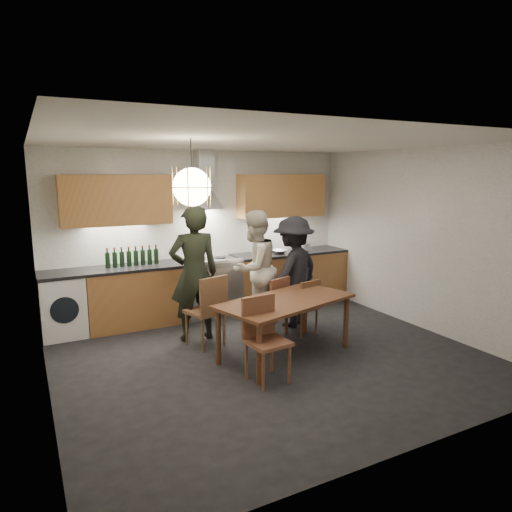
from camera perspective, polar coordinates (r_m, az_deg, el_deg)
name	(u,v)px	position (r m, az deg, el deg)	size (l,w,h in m)	color
ground	(270,356)	(5.81, 1.73, -12.37)	(5.00, 5.00, 0.00)	black
room_shell	(271,219)	(5.39, 1.83, 4.61)	(5.02, 4.52, 2.61)	white
counter_run	(212,286)	(7.36, -5.50, -3.80)	(5.00, 0.62, 0.90)	#BA7E47
range_stove	(211,287)	(7.35, -5.66, -3.90)	(0.90, 0.60, 0.92)	silver
wall_fixtures	(206,197)	(7.25, -6.22, 7.36)	(4.30, 0.54, 1.10)	tan
pendant_lamp	(192,187)	(4.86, -8.03, 8.54)	(0.43, 0.43, 0.70)	black
dining_table	(286,306)	(5.63, 3.71, -6.27)	(1.87, 1.28, 0.72)	brown
chair_back_left	(209,307)	(5.95, -5.89, -6.30)	(0.53, 0.53, 0.95)	brown
chair_back_mid	(275,302)	(6.34, 2.35, -5.82)	(0.48, 0.48, 0.84)	brown
chair_back_right	(306,304)	(6.39, 6.23, -5.95)	(0.42, 0.42, 0.80)	brown
chair_front	(263,333)	(5.04, 0.94, -9.57)	(0.45, 0.45, 0.92)	brown
person_left	(194,274)	(6.17, -7.74, -2.20)	(0.67, 0.44, 1.83)	black
person_mid	(254,269)	(6.71, -0.21, -1.59)	(0.83, 0.65, 1.71)	beige
person_right	(293,272)	(6.73, 4.70, -1.98)	(1.05, 0.60, 1.63)	black
mixing_bowl	(279,252)	(7.71, 2.87, 0.54)	(0.26, 0.26, 0.06)	#ACACAF
stock_pot	(306,247)	(8.02, 6.26, 1.12)	(0.19, 0.19, 0.13)	silver
wine_bottles	(132,256)	(6.92, -15.19, -0.02)	(0.77, 0.07, 0.28)	black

